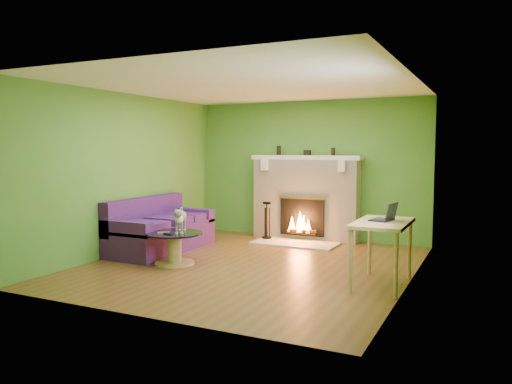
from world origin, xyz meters
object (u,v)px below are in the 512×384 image
at_px(sofa, 159,230).
at_px(desk, 382,229).
at_px(cat, 180,219).
at_px(coffee_table, 174,246).

relative_size(sofa, desk, 1.81).
distance_m(desk, cat, 2.92).
bearing_deg(sofa, desk, -8.18).
distance_m(coffee_table, desk, 3.03).
relative_size(coffee_table, desk, 0.77).
height_order(sofa, cat, sofa).
bearing_deg(coffee_table, cat, 32.01).
height_order(desk, cat, cat).
height_order(coffee_table, cat, cat).
distance_m(sofa, coffee_table, 1.09).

